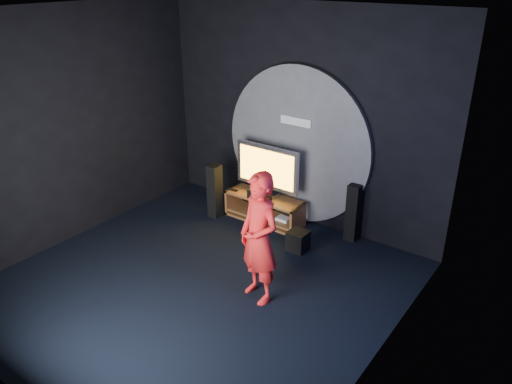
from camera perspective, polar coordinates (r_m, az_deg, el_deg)
floor at (r=6.94m, az=-6.57°, el=-10.45°), size 5.00×5.00×0.00m
back_wall at (r=8.01m, az=5.00°, el=8.44°), size 5.00×0.04×3.50m
left_wall at (r=7.96m, az=-20.77°, el=6.82°), size 0.04×5.00×3.50m
right_wall at (r=4.88m, az=14.75°, el=-3.30°), size 0.04×5.00×3.50m
ceiling at (r=5.71m, az=-8.35°, el=19.72°), size 5.00×5.00×0.01m
wall_disc_panel at (r=8.10m, az=4.68°, el=5.30°), size 2.60×0.11×2.60m
media_console at (r=8.40m, az=1.01°, el=-2.09°), size 1.36×0.45×0.45m
tv at (r=8.15m, az=1.28°, el=2.68°), size 1.17×0.22×0.87m
center_speaker at (r=8.15m, az=0.40°, el=-0.38°), size 0.40×0.15×0.15m
remote at (r=8.51m, az=-2.67°, el=0.26°), size 0.18×0.05×0.02m
tower_speaker_left at (r=8.46m, az=-4.72°, el=0.10°), size 0.19×0.21×0.94m
tower_speaker_right at (r=7.87m, az=11.07°, el=-2.31°), size 0.19×0.21×0.94m
subwoofer at (r=7.60m, az=4.81°, el=-5.58°), size 0.28×0.28×0.31m
player at (r=6.20m, az=0.35°, el=-5.35°), size 0.73×0.59×1.74m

